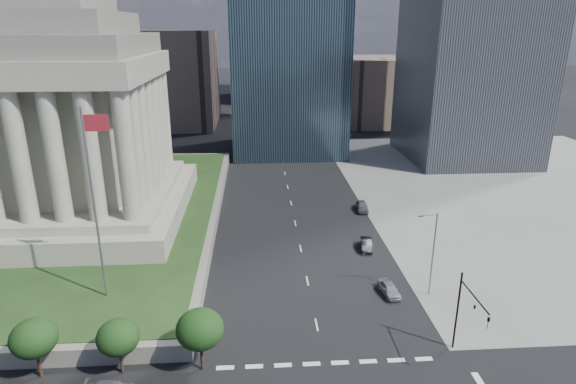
{
  "coord_description": "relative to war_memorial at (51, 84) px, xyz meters",
  "views": [
    {
      "loc": [
        -5.74,
        -21.9,
        28.94
      ],
      "look_at": [
        -2.91,
        20.47,
        14.33
      ],
      "focal_mm": 30.0,
      "sensor_mm": 36.0,
      "label": 1
    }
  ],
  "objects": [
    {
      "name": "ground",
      "position": [
        34.0,
        52.0,
        -21.4
      ],
      "size": [
        500.0,
        500.0,
        0.0
      ],
      "primitive_type": "plane",
      "color": "black",
      "rests_on": "ground"
    },
    {
      "name": "sidewalk_ne",
      "position": [
        80.0,
        12.0,
        -21.38
      ],
      "size": [
        68.0,
        90.0,
        0.03
      ],
      "primitive_type": "cube",
      "color": "slate",
      "rests_on": "ground"
    },
    {
      "name": "plaza_terrace",
      "position": [
        -11.0,
        2.0,
        -20.5
      ],
      "size": [
        66.0,
        70.0,
        1.8
      ],
      "primitive_type": "cube",
      "color": "#686459",
      "rests_on": "ground"
    },
    {
      "name": "plaza_lawn",
      "position": [
        -11.0,
        2.0,
        -19.55
      ],
      "size": [
        64.0,
        68.0,
        0.1
      ],
      "primitive_type": "cube",
      "color": "#203415",
      "rests_on": "plaza_terrace"
    },
    {
      "name": "war_memorial",
      "position": [
        0.0,
        0.0,
        0.0
      ],
      "size": [
        34.0,
        34.0,
        39.0
      ],
      "primitive_type": null,
      "color": "gray",
      "rests_on": "plaza_lawn"
    },
    {
      "name": "flagpole",
      "position": [
        12.17,
        -24.0,
        -8.29
      ],
      "size": [
        2.52,
        0.24,
        20.0
      ],
      "color": "slate",
      "rests_on": "plaza_lawn"
    },
    {
      "name": "midrise_glass",
      "position": [
        36.0,
        47.0,
        8.6
      ],
      "size": [
        26.0,
        26.0,
        60.0
      ],
      "primitive_type": "cube",
      "color": "black",
      "rests_on": "ground"
    },
    {
      "name": "building_filler_ne",
      "position": [
        66.0,
        82.0,
        -11.4
      ],
      "size": [
        20.0,
        30.0,
        20.0
      ],
      "primitive_type": "cube",
      "color": "brown",
      "rests_on": "ground"
    },
    {
      "name": "building_filler_nw",
      "position": [
        4.0,
        82.0,
        -7.4
      ],
      "size": [
        24.0,
        30.0,
        28.0
      ],
      "primitive_type": "cube",
      "color": "brown",
      "rests_on": "ground"
    },
    {
      "name": "traffic_signal_ne",
      "position": [
        46.5,
        -34.3,
        -16.15
      ],
      "size": [
        0.3,
        5.74,
        8.0
      ],
      "color": "black",
      "rests_on": "ground"
    },
    {
      "name": "street_lamp_north",
      "position": [
        47.33,
        -23.0,
        -15.74
      ],
      "size": [
        2.13,
        0.22,
        10.0
      ],
      "color": "slate",
      "rests_on": "ground"
    },
    {
      "name": "parked_sedan_near",
      "position": [
        43.0,
        -22.6,
        -20.71
      ],
      "size": [
        4.21,
        2.09,
        1.38
      ],
      "primitive_type": "imported",
      "rotation": [
        0.0,
        0.0,
        0.12
      ],
      "color": "#96989E",
      "rests_on": "ground"
    },
    {
      "name": "parked_sedan_mid",
      "position": [
        43.0,
        -10.78,
        -20.72
      ],
      "size": [
        2.02,
        4.31,
        1.37
      ],
      "primitive_type": "imported",
      "rotation": [
        0.0,
        0.0,
        -0.14
      ],
      "color": "black",
      "rests_on": "ground"
    },
    {
      "name": "parked_sedan_far",
      "position": [
        45.5,
        3.64,
        -20.62
      ],
      "size": [
        2.24,
        4.71,
        1.56
      ],
      "primitive_type": "imported",
      "rotation": [
        0.0,
        0.0,
        -0.09
      ],
      "color": "#55585C",
      "rests_on": "ground"
    }
  ]
}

